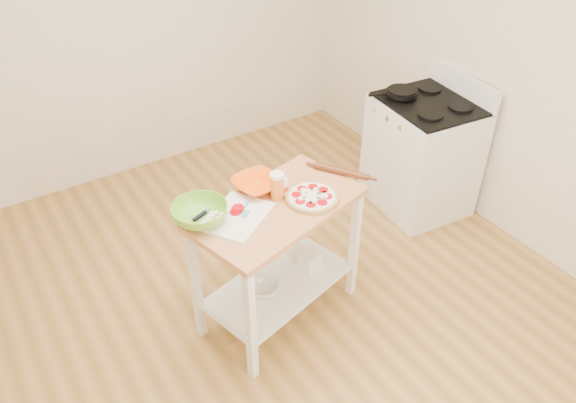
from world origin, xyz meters
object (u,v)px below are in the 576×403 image
at_px(knife, 205,212).
at_px(shelf_glass_bowl, 264,288).
at_px(rolling_pin, 341,172).
at_px(spatula, 245,210).
at_px(prep_island, 278,239).
at_px(shelf_bin, 309,260).
at_px(gas_stove, 422,154).
at_px(cutting_board, 236,216).
at_px(green_bowl, 200,213).
at_px(yogurt_tub, 280,187).
at_px(pizza, 312,197).
at_px(beer_pint, 277,186).
at_px(skillet, 401,93).
at_px(orange_bowl, 257,184).

distance_m(knife, shelf_glass_bowl, 0.71).
xyz_separation_m(knife, rolling_pin, (0.91, -0.09, 0.00)).
xyz_separation_m(spatula, knife, (-0.21, 0.11, 0.00)).
xyz_separation_m(prep_island, knife, (-0.39, 0.15, 0.28)).
relative_size(prep_island, shelf_bin, 9.54).
distance_m(gas_stove, spatula, 1.93).
relative_size(cutting_board, green_bowl, 1.56).
height_order(green_bowl, rolling_pin, green_bowl).
bearing_deg(green_bowl, rolling_pin, -3.26).
xyz_separation_m(cutting_board, shelf_bin, (0.52, -0.01, -0.59)).
relative_size(cutting_board, yogurt_tub, 2.67).
bearing_deg(spatula, pizza, -54.72).
distance_m(cutting_board, beer_pint, 0.31).
bearing_deg(prep_island, shelf_glass_bowl, -175.22).
relative_size(beer_pint, rolling_pin, 0.47).
xyz_separation_m(cutting_board, rolling_pin, (0.77, 0.03, 0.01)).
xyz_separation_m(skillet, cutting_board, (-1.78, -0.60, -0.07)).
distance_m(cutting_board, rolling_pin, 0.77).
bearing_deg(yogurt_tub, skillet, 20.90).
height_order(cutting_board, rolling_pin, rolling_pin).
bearing_deg(rolling_pin, orange_bowl, 164.25).
height_order(prep_island, pizza, pizza).
xyz_separation_m(green_bowl, yogurt_tub, (0.52, -0.03, 0.00)).
height_order(skillet, beer_pint, beer_pint).
height_order(pizza, yogurt_tub, yogurt_tub).
height_order(skillet, yogurt_tub, yogurt_tub).
bearing_deg(beer_pint, prep_island, -120.43).
distance_m(spatula, green_bowl, 0.27).
relative_size(prep_island, rolling_pin, 3.19).
bearing_deg(cutting_board, gas_stove, -19.73).
bearing_deg(pizza, cutting_board, 168.52).
bearing_deg(beer_pint, orange_bowl, 111.18).
height_order(pizza, shelf_glass_bowl, pizza).
distance_m(prep_island, pizza, 0.35).
xyz_separation_m(gas_stove, beer_pint, (-1.61, -0.37, 0.51)).
distance_m(prep_island, rolling_pin, 0.59).
bearing_deg(orange_bowl, rolling_pin, -15.75).
bearing_deg(cutting_board, spatula, -22.31).
distance_m(knife, orange_bowl, 0.39).
bearing_deg(yogurt_tub, knife, 171.65).
height_order(skillet, pizza, skillet).
xyz_separation_m(gas_stove, knife, (-2.05, -0.29, 0.44)).
xyz_separation_m(skillet, green_bowl, (-1.97, -0.52, -0.03)).
relative_size(knife, shelf_glass_bowl, 1.34).
bearing_deg(knife, shelf_glass_bowl, -50.59).
xyz_separation_m(rolling_pin, shelf_bin, (-0.25, -0.04, -0.60)).
relative_size(gas_stove, shelf_glass_bowl, 5.81).
xyz_separation_m(spatula, orange_bowl, (0.17, 0.16, 0.02)).
bearing_deg(yogurt_tub, beer_pint, -154.56).
bearing_deg(orange_bowl, cutting_board, -144.35).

